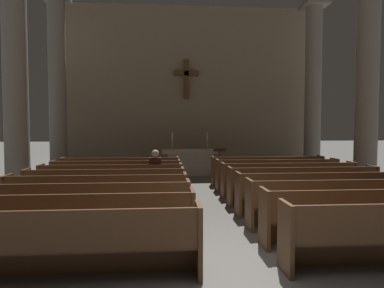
{
  "coord_description": "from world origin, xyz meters",
  "views": [
    {
      "loc": [
        -1.02,
        -4.39,
        1.95
      ],
      "look_at": [
        0.0,
        8.19,
        1.29
      ],
      "focal_mm": 32.24,
      "sensor_mm": 36.0,
      "label": 1
    }
  ],
  "objects_px": {
    "column_left_third": "(57,88)",
    "column_left_second": "(15,73)",
    "candlestick_right": "(207,144)",
    "pew_left_row_4": "(98,196)",
    "lone_worshipper": "(155,173)",
    "pew_left_row_2": "(73,222)",
    "candlestick_left": "(172,144)",
    "pew_left_row_3": "(87,207)",
    "pew_left_row_6": "(112,181)",
    "lectern": "(219,164)",
    "pew_left_row_8": "(121,172)",
    "altar": "(190,161)",
    "pew_right_row_2": "(374,216)",
    "column_right_third": "(313,90)",
    "pew_left_row_5": "(106,188)",
    "pew_right_row_7": "(277,174)",
    "pew_right_row_8": "(267,170)",
    "pew_right_row_5": "(303,185)",
    "column_right_second": "(367,77)",
    "pew_right_row_6": "(288,179)",
    "pew_left_row_1": "(53,244)",
    "pew_left_row_7": "(117,176)",
    "pew_right_row_3": "(343,203)"
  },
  "relations": [
    {
      "from": "column_left_third",
      "to": "column_left_second",
      "type": "bearing_deg",
      "value": -90.0
    },
    {
      "from": "candlestick_right",
      "to": "pew_left_row_4",
      "type": "bearing_deg",
      "value": -115.86
    },
    {
      "from": "pew_left_row_4",
      "to": "lone_worshipper",
      "type": "bearing_deg",
      "value": 59.83
    },
    {
      "from": "pew_left_row_2",
      "to": "candlestick_left",
      "type": "relative_size",
      "value": 5.54
    },
    {
      "from": "pew_left_row_3",
      "to": "candlestick_left",
      "type": "bearing_deg",
      "value": 76.96
    },
    {
      "from": "pew_left_row_6",
      "to": "column_left_third",
      "type": "relative_size",
      "value": 0.53
    },
    {
      "from": "lectern",
      "to": "pew_left_row_8",
      "type": "bearing_deg",
      "value": -158.92
    },
    {
      "from": "pew_left_row_4",
      "to": "altar",
      "type": "bearing_deg",
      "value": 69.41
    },
    {
      "from": "pew_right_row_2",
      "to": "pew_left_row_2",
      "type": "bearing_deg",
      "value": 180.0
    },
    {
      "from": "column_right_third",
      "to": "pew_left_row_5",
      "type": "bearing_deg",
      "value": -142.63
    },
    {
      "from": "pew_right_row_7",
      "to": "pew_right_row_8",
      "type": "bearing_deg",
      "value": 90.0
    },
    {
      "from": "pew_right_row_5",
      "to": "pew_left_row_4",
      "type": "bearing_deg",
      "value": -168.57
    },
    {
      "from": "pew_left_row_3",
      "to": "pew_left_row_5",
      "type": "relative_size",
      "value": 1.0
    },
    {
      "from": "lectern",
      "to": "lone_worshipper",
      "type": "height_order",
      "value": "lone_worshipper"
    },
    {
      "from": "column_right_second",
      "to": "pew_right_row_5",
      "type": "bearing_deg",
      "value": -145.17
    },
    {
      "from": "pew_left_row_2",
      "to": "column_left_second",
      "type": "xyz_separation_m",
      "value": [
        -2.8,
        4.88,
        2.96
      ]
    },
    {
      "from": "lectern",
      "to": "altar",
      "type": "bearing_deg",
      "value": 130.07
    },
    {
      "from": "pew_left_row_5",
      "to": "candlestick_left",
      "type": "distance_m",
      "value": 5.76
    },
    {
      "from": "column_right_third",
      "to": "lectern",
      "type": "xyz_separation_m",
      "value": [
        -4.21,
        -1.58,
        -2.89
      ]
    },
    {
      "from": "pew_right_row_5",
      "to": "lone_worshipper",
      "type": "distance_m",
      "value": 3.81
    },
    {
      "from": "pew_left_row_8",
      "to": "lone_worshipper",
      "type": "relative_size",
      "value": 2.82
    },
    {
      "from": "candlestick_left",
      "to": "lectern",
      "type": "distance_m",
      "value": 2.2
    },
    {
      "from": "candlestick_right",
      "to": "lone_worshipper",
      "type": "relative_size",
      "value": 0.51
    },
    {
      "from": "pew_right_row_2",
      "to": "pew_right_row_5",
      "type": "xyz_separation_m",
      "value": [
        0.0,
        2.93,
        0.0
      ]
    },
    {
      "from": "column_left_second",
      "to": "column_right_second",
      "type": "bearing_deg",
      "value": 0.0
    },
    {
      "from": "pew_left_row_6",
      "to": "candlestick_right",
      "type": "bearing_deg",
      "value": 55.15
    },
    {
      "from": "pew_right_row_6",
      "to": "column_right_third",
      "type": "xyz_separation_m",
      "value": [
        2.8,
        4.85,
        2.96
      ]
    },
    {
      "from": "pew_left_row_1",
      "to": "lone_worshipper",
      "type": "relative_size",
      "value": 2.82
    },
    {
      "from": "pew_left_row_7",
      "to": "pew_right_row_8",
      "type": "xyz_separation_m",
      "value": [
        4.83,
        0.98,
        0.0
      ]
    },
    {
      "from": "pew_right_row_6",
      "to": "pew_right_row_7",
      "type": "xyz_separation_m",
      "value": [
        0.0,
        0.98,
        0.0
      ]
    },
    {
      "from": "pew_right_row_7",
      "to": "pew_right_row_2",
      "type": "bearing_deg",
      "value": -90.0
    },
    {
      "from": "pew_left_row_4",
      "to": "pew_left_row_5",
      "type": "distance_m",
      "value": 0.98
    },
    {
      "from": "column_right_third",
      "to": "pew_right_row_8",
      "type": "bearing_deg",
      "value": -134.04
    },
    {
      "from": "pew_left_row_2",
      "to": "lone_worshipper",
      "type": "height_order",
      "value": "lone_worshipper"
    },
    {
      "from": "column_left_second",
      "to": "pew_left_row_4",
      "type": "bearing_deg",
      "value": -46.23
    },
    {
      "from": "candlestick_left",
      "to": "pew_left_row_5",
      "type": "bearing_deg",
      "value": -107.46
    },
    {
      "from": "pew_right_row_5",
      "to": "lone_worshipper",
      "type": "bearing_deg",
      "value": 164.55
    },
    {
      "from": "pew_right_row_3",
      "to": "column_left_second",
      "type": "bearing_deg",
      "value": 152.91
    },
    {
      "from": "pew_left_row_2",
      "to": "pew_left_row_8",
      "type": "bearing_deg",
      "value": 90.0
    },
    {
      "from": "pew_left_row_2",
      "to": "column_right_second",
      "type": "distance_m",
      "value": 9.53
    },
    {
      "from": "pew_right_row_2",
      "to": "candlestick_right",
      "type": "height_order",
      "value": "candlestick_right"
    },
    {
      "from": "pew_right_row_7",
      "to": "altar",
      "type": "height_order",
      "value": "altar"
    },
    {
      "from": "lone_worshipper",
      "to": "column_right_second",
      "type": "bearing_deg",
      "value": 8.23
    },
    {
      "from": "pew_right_row_3",
      "to": "column_right_third",
      "type": "relative_size",
      "value": 0.53
    },
    {
      "from": "pew_right_row_8",
      "to": "lectern",
      "type": "distance_m",
      "value": 1.93
    },
    {
      "from": "column_left_third",
      "to": "pew_left_row_8",
      "type": "bearing_deg",
      "value": -45.96
    },
    {
      "from": "pew_left_row_3",
      "to": "pew_right_row_7",
      "type": "relative_size",
      "value": 1.0
    },
    {
      "from": "pew_left_row_7",
      "to": "column_left_second",
      "type": "bearing_deg",
      "value": -179.99
    },
    {
      "from": "pew_right_row_2",
      "to": "pew_right_row_5",
      "type": "height_order",
      "value": "same"
    },
    {
      "from": "column_right_second",
      "to": "column_right_third",
      "type": "height_order",
      "value": "same"
    }
  ]
}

